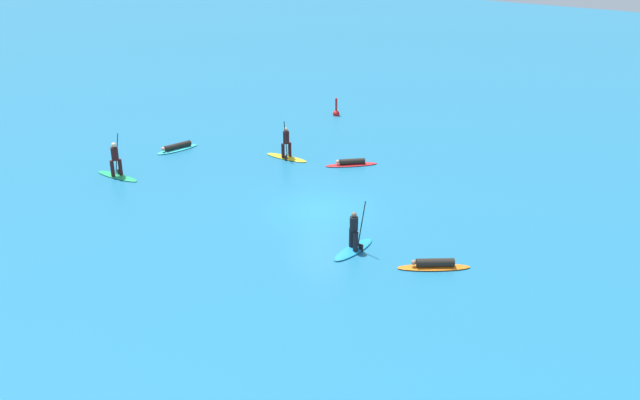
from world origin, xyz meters
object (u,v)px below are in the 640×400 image
(surfer_on_blue_board, at_px, (354,240))
(surfer_on_yellow_board, at_px, (286,149))
(surfer_on_teal_board, at_px, (177,148))
(surfer_on_red_board, at_px, (351,163))
(marker_buoy, at_px, (336,112))
(surfer_on_green_board, at_px, (116,166))
(surfer_on_orange_board, at_px, (434,265))

(surfer_on_blue_board, height_order, surfer_on_yellow_board, surfer_on_blue_board)
(surfer_on_teal_board, bearing_deg, surfer_on_red_board, 126.86)
(surfer_on_yellow_board, distance_m, surfer_on_red_board, 3.62)
(surfer_on_yellow_board, bearing_deg, marker_buoy, 100.75)
(surfer_on_yellow_board, bearing_deg, surfer_on_blue_board, -41.82)
(marker_buoy, bearing_deg, surfer_on_green_board, -110.74)
(surfer_on_red_board, xyz_separation_m, marker_buoy, (-4.49, 7.32, 0.07))
(surfer_on_yellow_board, relative_size, marker_buoy, 2.11)
(marker_buoy, bearing_deg, surfer_on_yellow_board, -83.22)
(surfer_on_blue_board, bearing_deg, marker_buoy, 39.48)
(surfer_on_red_board, distance_m, surfer_on_orange_board, 11.31)
(surfer_on_blue_board, bearing_deg, surfer_on_orange_board, -77.20)
(surfer_on_teal_board, relative_size, surfer_on_orange_board, 0.90)
(surfer_on_red_board, relative_size, marker_buoy, 2.11)
(surfer_on_blue_board, relative_size, surfer_on_yellow_board, 0.99)
(surfer_on_teal_board, relative_size, surfer_on_blue_board, 0.99)
(surfer_on_teal_board, xyz_separation_m, surfer_on_orange_board, (17.10, -6.07, 0.01))
(surfer_on_green_board, relative_size, surfer_on_orange_board, 0.95)
(surfer_on_teal_board, distance_m, surfer_on_orange_board, 18.15)
(surfer_on_red_board, height_order, marker_buoy, marker_buoy)
(surfer_on_orange_board, bearing_deg, surfer_on_red_board, -77.17)
(surfer_on_blue_board, distance_m, surfer_on_yellow_board, 10.98)
(surfer_on_green_board, height_order, surfer_on_orange_board, surfer_on_green_board)
(surfer_on_yellow_board, relative_size, surfer_on_orange_board, 0.91)
(surfer_on_yellow_board, height_order, surfer_on_orange_board, surfer_on_yellow_board)
(surfer_on_orange_board, distance_m, marker_buoy, 19.81)
(surfer_on_teal_board, relative_size, marker_buoy, 2.08)
(surfer_on_red_board, bearing_deg, marker_buoy, -94.46)
(surfer_on_yellow_board, relative_size, surfer_on_red_board, 1.00)
(surfer_on_blue_board, distance_m, surfer_on_red_board, 9.48)
(surfer_on_green_board, bearing_deg, surfer_on_teal_board, -90.04)
(surfer_on_yellow_board, xyz_separation_m, surfer_on_red_board, (3.54, 0.66, -0.41))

